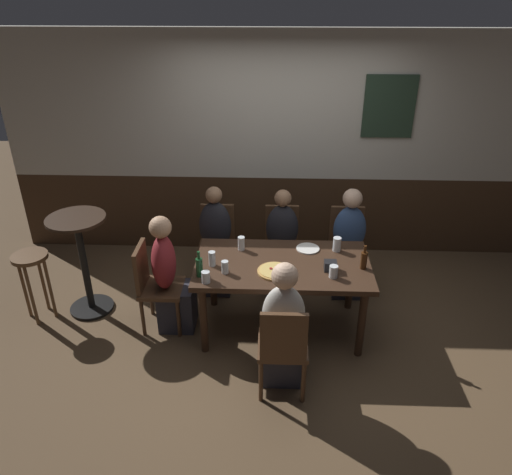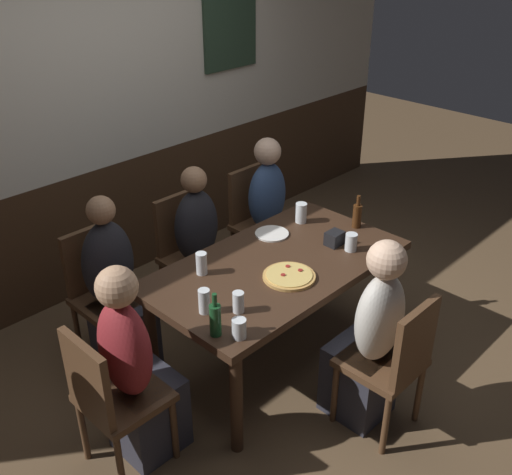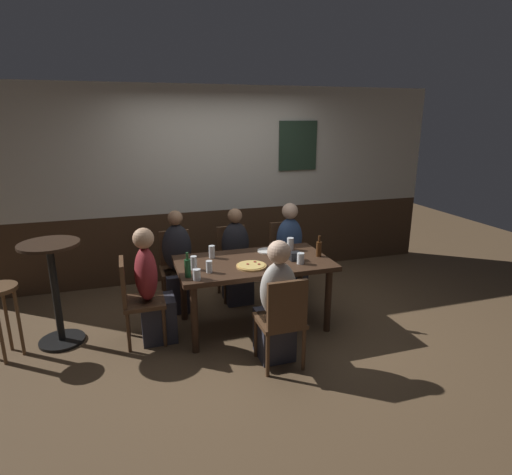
{
  "view_description": "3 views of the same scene",
  "coord_description": "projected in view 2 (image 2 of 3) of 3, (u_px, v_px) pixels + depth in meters",
  "views": [
    {
      "loc": [
        -0.09,
        -3.91,
        3.07
      ],
      "look_at": [
        -0.25,
        -0.01,
        1.0
      ],
      "focal_mm": 34.78,
      "sensor_mm": 36.0,
      "label": 1
    },
    {
      "loc": [
        -2.31,
        -2.07,
        2.6
      ],
      "look_at": [
        -0.04,
        0.14,
        0.88
      ],
      "focal_mm": 41.88,
      "sensor_mm": 36.0,
      "label": 2
    },
    {
      "loc": [
        -1.25,
        -4.02,
        2.21
      ],
      "look_at": [
        0.02,
        -0.01,
        1.0
      ],
      "focal_mm": 29.74,
      "sensor_mm": 36.0,
      "label": 3
    }
  ],
  "objects": [
    {
      "name": "pizza",
      "position": [
        289.0,
        276.0,
        3.46
      ],
      "size": [
        0.31,
        0.31,
        0.03
      ],
      "color": "tan",
      "rests_on": "dining_table"
    },
    {
      "name": "pint_glass_amber",
      "position": [
        202.0,
        264.0,
        3.47
      ],
      "size": [
        0.07,
        0.07,
        0.14
      ],
      "color": "silver",
      "rests_on": "dining_table"
    },
    {
      "name": "dining_table",
      "position": [
        276.0,
        274.0,
        3.65
      ],
      "size": [
        1.6,
        0.89,
        0.74
      ],
      "color": "#382316",
      "rests_on": "ground_plane"
    },
    {
      "name": "beer_bottle_green",
      "position": [
        215.0,
        319.0,
        2.95
      ],
      "size": [
        0.06,
        0.06,
        0.24
      ],
      "color": "#194723",
      "rests_on": "dining_table"
    },
    {
      "name": "pint_glass_stout",
      "position": [
        238.0,
        303.0,
        3.14
      ],
      "size": [
        0.06,
        0.06,
        0.12
      ],
      "color": "silver",
      "rests_on": "dining_table"
    },
    {
      "name": "ground_plane",
      "position": [
        275.0,
        358.0,
        3.96
      ],
      "size": [
        12.0,
        12.0,
        0.0
      ],
      "primitive_type": "plane",
      "color": "brown"
    },
    {
      "name": "person_mid_far",
      "position": [
        202.0,
        258.0,
        4.16
      ],
      "size": [
        0.34,
        0.37,
        1.15
      ],
      "color": "#2D2D38",
      "rests_on": "ground_plane"
    },
    {
      "name": "beer_glass_half",
      "position": [
        351.0,
        243.0,
        3.72
      ],
      "size": [
        0.08,
        0.08,
        0.11
      ],
      "color": "silver",
      "rests_on": "dining_table"
    },
    {
      "name": "condiment_caddy",
      "position": [
        334.0,
        238.0,
        3.79
      ],
      "size": [
        0.11,
        0.09,
        0.09
      ],
      "primitive_type": "cube",
      "color": "black",
      "rests_on": "dining_table"
    },
    {
      "name": "plate_white_large",
      "position": [
        272.0,
        234.0,
        3.92
      ],
      "size": [
        0.22,
        0.22,
        0.01
      ],
      "primitive_type": "cylinder",
      "color": "white",
      "rests_on": "dining_table"
    },
    {
      "name": "pint_glass_pale",
      "position": [
        301.0,
        214.0,
        4.06
      ],
      "size": [
        0.08,
        0.08,
        0.14
      ],
      "color": "silver",
      "rests_on": "dining_table"
    },
    {
      "name": "beer_glass_tall",
      "position": [
        239.0,
        330.0,
        2.96
      ],
      "size": [
        0.07,
        0.07,
        0.11
      ],
      "color": "silver",
      "rests_on": "dining_table"
    },
    {
      "name": "beer_bottle_brown",
      "position": [
        357.0,
        215.0,
        3.98
      ],
      "size": [
        0.06,
        0.06,
        0.23
      ],
      "color": "#42230F",
      "rests_on": "dining_table"
    },
    {
      "name": "chair_head_west",
      "position": [
        110.0,
        395.0,
        2.96
      ],
      "size": [
        0.4,
        0.4,
        0.88
      ],
      "color": "#513521",
      "rests_on": "ground_plane"
    },
    {
      "name": "chair_right_far",
      "position": [
        256.0,
        217.0,
        4.7
      ],
      "size": [
        0.4,
        0.4,
        0.88
      ],
      "color": "#513521",
      "rests_on": "ground_plane"
    },
    {
      "name": "person_right_far",
      "position": [
        271.0,
        223.0,
        4.6
      ],
      "size": [
        0.34,
        0.37,
        1.17
      ],
      "color": "#2D2D38",
      "rests_on": "ground_plane"
    },
    {
      "name": "wall_back",
      "position": [
        112.0,
        115.0,
        4.36
      ],
      "size": [
        6.4,
        0.13,
        2.6
      ],
      "color": "#3D2819",
      "rests_on": "ground_plane"
    },
    {
      "name": "person_head_west",
      "position": [
        137.0,
        378.0,
        3.06
      ],
      "size": [
        0.37,
        0.34,
        1.19
      ],
      "color": "#2D2D38",
      "rests_on": "ground_plane"
    },
    {
      "name": "highball_clear",
      "position": [
        204.0,
        303.0,
        3.14
      ],
      "size": [
        0.06,
        0.06,
        0.14
      ],
      "color": "silver",
      "rests_on": "dining_table"
    },
    {
      "name": "person_left_far",
      "position": [
        117.0,
        298.0,
        3.71
      ],
      "size": [
        0.34,
        0.37,
        1.17
      ],
      "color": "#2D2D38",
      "rests_on": "ground_plane"
    },
    {
      "name": "chair_left_far",
      "position": [
        102.0,
        288.0,
        3.81
      ],
      "size": [
        0.4,
        0.4,
        0.88
      ],
      "color": "#513521",
      "rests_on": "ground_plane"
    },
    {
      "name": "person_mid_near",
      "position": [
        369.0,
        345.0,
        3.3
      ],
      "size": [
        0.34,
        0.37,
        1.17
      ],
      "color": "#2D2D38",
      "rests_on": "ground_plane"
    },
    {
      "name": "chair_mid_near",
      "position": [
        394.0,
        359.0,
        3.2
      ],
      "size": [
        0.4,
        0.4,
        0.88
      ],
      "color": "#513521",
      "rests_on": "ground_plane"
    },
    {
      "name": "chair_mid_far",
      "position": [
        187.0,
        249.0,
        4.25
      ],
      "size": [
        0.4,
        0.4,
        0.88
      ],
      "color": "#513521",
      "rests_on": "ground_plane"
    }
  ]
}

